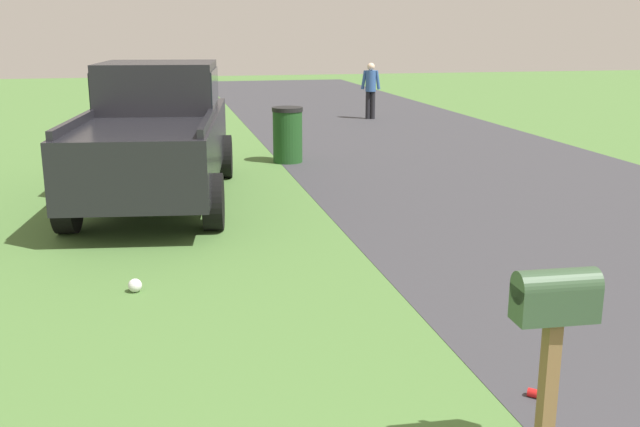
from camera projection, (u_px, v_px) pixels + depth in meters
The scene contains 6 objects.
mailbox at pixel (555, 310), 4.33m from camera, with size 0.23×0.51×1.26m.
pickup_truck at pixel (157, 128), 11.28m from camera, with size 5.48×2.70×2.09m.
trash_bin at pixel (288, 135), 14.47m from camera, with size 0.61×0.61×1.09m.
pedestrian at pixel (371, 87), 21.16m from camera, with size 0.30×0.55×1.61m.
litter_bag_midfield_b at pixel (135, 285), 7.46m from camera, with size 0.14×0.14×0.14m, color silver.
litter_can_far_scatter at pixel (536, 394), 5.34m from camera, with size 0.07×0.07×0.12m, color red.
Camera 1 is at (-0.63, 1.43, 2.64)m, focal length 41.02 mm.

